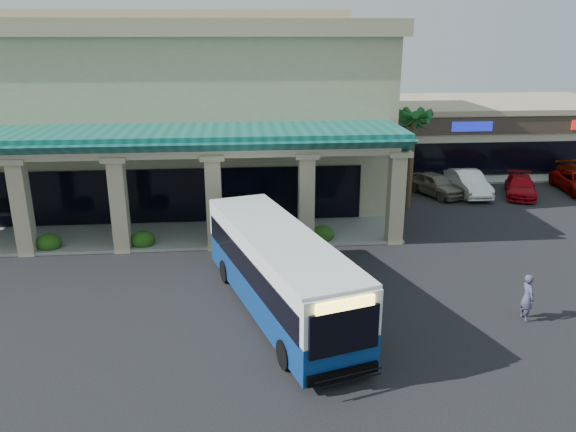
{
  "coord_description": "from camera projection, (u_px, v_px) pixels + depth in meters",
  "views": [
    {
      "loc": [
        -1.76,
        -21.04,
        10.18
      ],
      "look_at": [
        0.43,
        3.27,
        2.2
      ],
      "focal_mm": 35.0,
      "sensor_mm": 36.0,
      "label": 1
    }
  ],
  "objects": [
    {
      "name": "palm_0",
      "position": [
        411.0,
        155.0,
        33.35
      ],
      "size": [
        2.4,
        2.4,
        6.6
      ],
      "primitive_type": null,
      "color": "#134919",
      "rests_on": "ground"
    },
    {
      "name": "transit_bus",
      "position": [
        279.0,
        273.0,
        21.12
      ],
      "size": [
        5.72,
        11.58,
        3.16
      ],
      "primitive_type": null,
      "rotation": [
        0.0,
        0.0,
        0.29
      ],
      "color": "navy",
      "rests_on": "ground"
    },
    {
      "name": "strip_mall",
      "position": [
        475.0,
        130.0,
        46.73
      ],
      "size": [
        22.5,
        12.5,
        4.9
      ],
      "primitive_type": null,
      "color": "beige",
      "rests_on": "ground"
    },
    {
      "name": "car_silver",
      "position": [
        436.0,
        184.0,
        36.78
      ],
      "size": [
        3.3,
        4.68,
        1.48
      ],
      "primitive_type": "imported",
      "rotation": [
        0.0,
        0.0,
        0.4
      ],
      "color": "#6E6958",
      "rests_on": "ground"
    },
    {
      "name": "main_building",
      "position": [
        139.0,
        107.0,
        35.94
      ],
      "size": [
        30.8,
        14.8,
        11.35
      ],
      "primitive_type": null,
      "color": "tan",
      "rests_on": "ground"
    },
    {
      "name": "arcade",
      "position": [
        114.0,
        187.0,
        28.11
      ],
      "size": [
        30.0,
        6.2,
        5.7
      ],
      "primitive_type": null,
      "color": "#0E5954",
      "rests_on": "ground"
    },
    {
      "name": "pedestrian",
      "position": [
        527.0,
        297.0,
        20.67
      ],
      "size": [
        0.48,
        0.69,
        1.81
      ],
      "primitive_type": "imported",
      "rotation": [
        0.0,
        0.0,
        1.64
      ],
      "color": "#3D3F5A",
      "rests_on": "ground"
    },
    {
      "name": "broadleaf_tree",
      "position": [
        365.0,
        144.0,
        41.11
      ],
      "size": [
        2.6,
        2.6,
        4.81
      ],
      "primitive_type": null,
      "color": "#204B11",
      "rests_on": "ground"
    },
    {
      "name": "car_red",
      "position": [
        521.0,
        186.0,
        36.62
      ],
      "size": [
        3.37,
        4.77,
        1.28
      ],
      "primitive_type": "imported",
      "rotation": [
        0.0,
        0.0,
        -0.4
      ],
      "color": "#9D0610",
      "rests_on": "ground"
    },
    {
      "name": "car_white",
      "position": [
        468.0,
        183.0,
        36.88
      ],
      "size": [
        1.67,
        4.8,
        1.58
      ],
      "primitive_type": "imported",
      "rotation": [
        0.0,
        0.0,
        -0.0
      ],
      "color": "white",
      "rests_on": "ground"
    },
    {
      "name": "ground",
      "position": [
        285.0,
        291.0,
        23.24
      ],
      "size": [
        110.0,
        110.0,
        0.0
      ],
      "primitive_type": "plane",
      "color": "black"
    },
    {
      "name": "palm_1",
      "position": [
        412.0,
        151.0,
        36.4
      ],
      "size": [
        2.4,
        2.4,
        5.8
      ],
      "primitive_type": null,
      "color": "#134919",
      "rests_on": "ground"
    }
  ]
}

